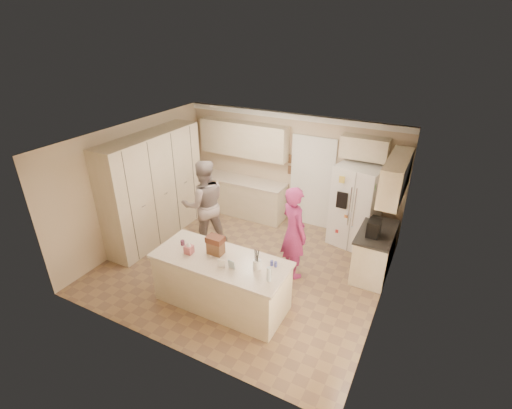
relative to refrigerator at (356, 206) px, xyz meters
The scene contains 41 objects.
floor 2.67m from the refrigerator, 132.02° to the right, with size 5.20×4.60×0.02m, color #8C704E.
ceiling 3.04m from the refrigerator, 132.02° to the right, with size 5.20×4.60×0.02m, color white.
wall_back 1.78m from the refrigerator, 165.15° to the left, with size 5.20×0.02×2.60m, color beige.
wall_front 4.52m from the refrigerator, 111.92° to the right, with size 5.20×0.02×2.60m, color beige.
wall_left 4.69m from the refrigerator, 156.51° to the right, with size 0.02×4.60×2.60m, color beige.
wall_right 2.12m from the refrigerator, 63.49° to the right, with size 0.02×4.60×2.60m, color beige.
crown_back 2.37m from the refrigerator, 166.76° to the left, with size 5.20×0.08×0.12m, color white.
pantry_bank 4.32m from the refrigerator, 157.30° to the right, with size 0.60×2.60×2.35m, color beige.
back_base_cab 2.87m from the refrigerator, behind, with size 2.20×0.60×0.88m, color beige.
back_countertop 2.83m from the refrigerator, behind, with size 2.24×0.63×0.04m, color #EFDEC7.
back_upper_cab 3.01m from the refrigerator, behind, with size 2.20×0.35×0.80m, color beige.
doorway_opening 1.21m from the refrigerator, 159.82° to the left, with size 0.90×0.06×2.10m, color black.
doorway_casing 1.20m from the refrigerator, 161.40° to the left, with size 1.02×0.03×2.22m, color white.
wall_frame_upper 1.83m from the refrigerator, 166.28° to the left, with size 0.15×0.02×0.20m, color brown.
wall_frame_lower 1.75m from the refrigerator, 166.28° to the left, with size 0.15×0.02×0.20m, color brown.
refrigerator is the anchor object (origin of this frame).
fridge_seam 0.35m from the refrigerator, 90.00° to the right, with size 0.01×0.02×1.78m, color gray.
fridge_dispenser 0.49m from the refrigerator, 121.08° to the right, with size 0.22×0.03×0.35m, color black.
fridge_handle_l 0.40m from the refrigerator, 97.70° to the right, with size 0.02×0.02×0.85m, color silver.
fridge_handle_r 0.40m from the refrigerator, 82.30° to the right, with size 0.02×0.02×0.85m, color silver.
over_fridge_cab 1.23m from the refrigerator, 96.57° to the left, with size 0.95×0.35×0.45m, color beige.
right_base_cab 1.16m from the refrigerator, 54.36° to the right, with size 0.60×1.20×0.88m, color beige.
right_countertop 1.06m from the refrigerator, 54.80° to the right, with size 0.63×1.24×0.04m, color #2D2B28.
right_upper_cab 1.45m from the refrigerator, 41.74° to the right, with size 0.35×1.50×0.70m, color beige.
coffee_maker 1.22m from the refrigerator, 61.84° to the right, with size 0.22×0.28×0.30m, color black.
island_base 3.35m from the refrigerator, 116.53° to the right, with size 2.20×0.90×0.88m, color beige.
island_top 3.31m from the refrigerator, 116.53° to the right, with size 2.28×0.96×0.05m, color #EFDEC7.
utensil_crock 3.03m from the refrigerator, 105.89° to the right, with size 0.13×0.13×0.15m, color white.
tissue_box 3.68m from the refrigerator, 123.52° to the right, with size 0.13×0.13×0.14m, color #BF6066.
tissue_plume 3.68m from the refrigerator, 123.52° to the right, with size 0.08×0.08×0.08m, color white.
dollhouse_body 3.30m from the refrigerator, 119.64° to the right, with size 0.26×0.18×0.22m, color brown.
dollhouse_roof 3.31m from the refrigerator, 119.64° to the right, with size 0.28×0.20×0.10m, color #592D1E.
jam_jar 3.70m from the refrigerator, 128.03° to the right, with size 0.07×0.07×0.09m, color #59263F.
greeting_card_a 3.43m from the refrigerator, 112.80° to the right, with size 0.12×0.01×0.16m, color white.
greeting_card_b 3.33m from the refrigerator, 110.75° to the right, with size 0.12×0.01×0.16m, color silver.
water_bottle 3.16m from the refrigerator, 99.66° to the right, with size 0.07×0.07×0.24m, color silver.
shaker_salt 2.82m from the refrigerator, 103.52° to the right, with size 0.05×0.05×0.09m, color #4045A0.
shaker_pepper 2.81m from the refrigerator, 102.13° to the right, with size 0.05×0.05×0.09m, color #4045A0.
teen_boy 3.18m from the refrigerator, 152.06° to the right, with size 0.94×0.73×1.93m, color #9C9693.
teen_girl 1.77m from the refrigerator, 115.07° to the right, with size 0.66×0.43×1.82m, color #C63897.
fridge_magnets 0.36m from the refrigerator, 90.00° to the right, with size 0.76×0.02×1.44m, color tan, non-canonical shape.
Camera 1 is at (3.03, -5.27, 4.41)m, focal length 26.00 mm.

